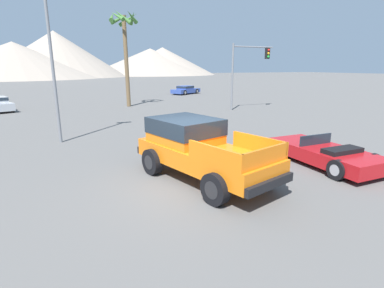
% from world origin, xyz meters
% --- Properties ---
extents(ground_plane, '(320.00, 320.00, 0.00)m').
position_xyz_m(ground_plane, '(0.00, 0.00, 0.00)').
color(ground_plane, '#5B5956').
extents(orange_pickup_truck, '(3.32, 5.52, 1.90)m').
position_xyz_m(orange_pickup_truck, '(0.36, 0.38, 1.09)').
color(orange_pickup_truck, orange).
rests_on(orange_pickup_truck, ground_plane).
extents(red_convertible_car, '(1.99, 4.29, 1.06)m').
position_xyz_m(red_convertible_car, '(5.25, -0.40, 0.43)').
color(red_convertible_car, '#B21419').
rests_on(red_convertible_car, ground_plane).
extents(parked_car_blue, '(4.71, 3.80, 1.11)m').
position_xyz_m(parked_car_blue, '(12.01, 29.63, 0.57)').
color(parked_car_blue, '#334C9E').
rests_on(parked_car_blue, ground_plane).
extents(traffic_light_main, '(3.95, 0.38, 5.43)m').
position_xyz_m(traffic_light_main, '(11.17, 13.67, 3.82)').
color(traffic_light_main, slate).
rests_on(traffic_light_main, ground_plane).
extents(street_lamp_post, '(0.90, 0.24, 8.60)m').
position_xyz_m(street_lamp_post, '(-3.76, 7.31, 5.09)').
color(street_lamp_post, slate).
rests_on(street_lamp_post, ground_plane).
extents(palm_tree_leaning, '(2.79, 2.62, 8.33)m').
position_xyz_m(palm_tree_leaning, '(2.13, 19.81, 6.23)').
color(palm_tree_leaning, brown).
rests_on(palm_tree_leaning, ground_plane).
extents(distant_mountain_range, '(110.70, 80.51, 16.20)m').
position_xyz_m(distant_mountain_range, '(13.23, 120.82, 6.54)').
color(distant_mountain_range, gray).
rests_on(distant_mountain_range, ground_plane).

